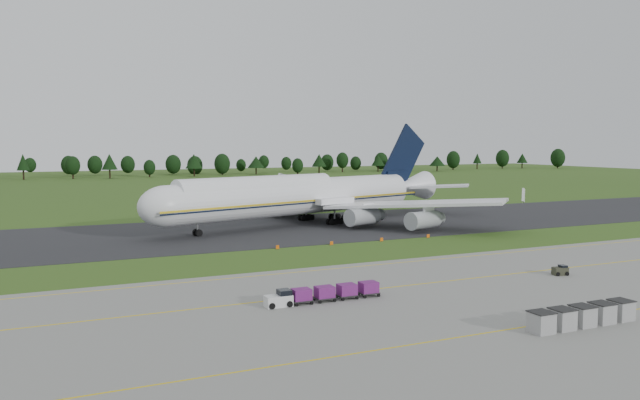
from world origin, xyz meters
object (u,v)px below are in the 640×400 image
baggage_train (322,294)px  edge_markers (357,241)px  utility_cart (560,271)px  aircraft (303,195)px  uld_row (582,316)px

baggage_train → edge_markers: baggage_train is taller
baggage_train → utility_cart: baggage_train is taller
baggage_train → edge_markers: size_ratio=0.45×
aircraft → uld_row: aircraft is taller
aircraft → utility_cart: (10.39, -57.17, -5.36)m
baggage_train → uld_row: (17.56, -17.40, 0.12)m
aircraft → uld_row: size_ratio=6.38×
aircraft → baggage_train: 60.92m
utility_cart → uld_row: uld_row is taller
utility_cart → edge_markers: utility_cart is taller
aircraft → baggage_train: bearing=-110.9°
uld_row → edge_markers: (3.25, 49.21, -0.72)m
edge_markers → uld_row: bearing=-93.8°
utility_cart → baggage_train: bearing=179.2°
aircraft → uld_row: bearing=-93.2°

